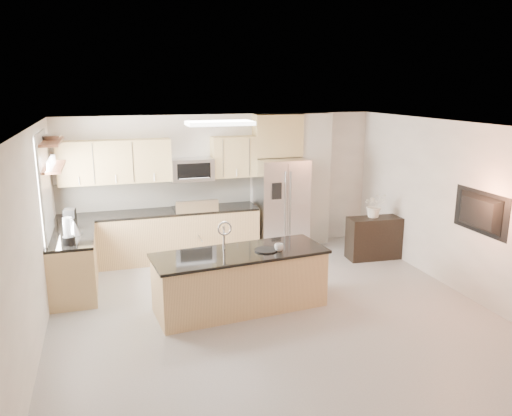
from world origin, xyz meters
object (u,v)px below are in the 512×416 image
object	(u,v)px
range	(195,232)
blender	(68,233)
credenza	(374,238)
platter	(266,250)
coffee_maker	(70,219)
kettle	(74,227)
island	(240,280)
flower_vase	(375,199)
refrigerator	(281,205)
cup	(279,247)
television	(476,213)
microwave	(192,169)
bowl	(51,136)

from	to	relation	value
range	blender	distance (m)	2.68
credenza	platter	world-z (taller)	platter
credenza	blender	size ratio (longest dim) A/B	2.44
credenza	coffee_maker	size ratio (longest dim) A/B	3.05
credenza	kettle	distance (m)	5.20
island	flower_vase	size ratio (longest dim) A/B	3.72
refrigerator	cup	bearing A→B (deg)	-110.26
coffee_maker	television	size ratio (longest dim) A/B	0.30
kettle	blender	bearing A→B (deg)	-95.85
credenza	platter	size ratio (longest dim) A/B	2.96
cup	microwave	bearing A→B (deg)	106.03
island	television	world-z (taller)	television
refrigerator	coffee_maker	world-z (taller)	refrigerator
kettle	bowl	world-z (taller)	bowl
kettle	credenza	bearing A→B (deg)	0.52
credenza	microwave	bearing A→B (deg)	163.46
credenza	platter	xyz separation A→B (m)	(-2.55, -1.40, 0.47)
range	cup	world-z (taller)	range
range	blender	size ratio (longest dim) A/B	2.87
range	bowl	distance (m)	3.08
range	credenza	size ratio (longest dim) A/B	1.18
blender	cup	bearing A→B (deg)	-18.11
credenza	blender	xyz separation A→B (m)	(-5.20, -0.53, 0.71)
range	island	distance (m)	2.40
credenza	bowl	distance (m)	5.74
range	coffee_maker	world-z (taller)	coffee_maker
range	television	xyz separation A→B (m)	(3.51, -3.12, 0.88)
microwave	refrigerator	distance (m)	1.82
cup	coffee_maker	distance (m)	3.36
kettle	television	distance (m)	5.91
credenza	blender	distance (m)	5.28
refrigerator	credenza	xyz separation A→B (m)	(1.47, -0.99, -0.50)
microwave	refrigerator	bearing A→B (deg)	-5.86
credenza	television	world-z (taller)	television
island	coffee_maker	distance (m)	2.92
refrigerator	coffee_maker	distance (m)	3.82
flower_vase	refrigerator	bearing A→B (deg)	147.06
range	coffee_maker	distance (m)	2.29
refrigerator	television	world-z (taller)	refrigerator
cup	coffee_maker	world-z (taller)	coffee_maker
flower_vase	television	size ratio (longest dim) A/B	0.63
platter	blender	bearing A→B (deg)	162.04
island	flower_vase	bearing A→B (deg)	19.91
microwave	refrigerator	world-z (taller)	microwave
microwave	coffee_maker	xyz separation A→B (m)	(-2.10, -0.84, -0.56)
credenza	bowl	bearing A→B (deg)	-177.95
television	microwave	bearing A→B (deg)	47.25
island	credenza	bearing A→B (deg)	19.25
refrigerator	kettle	size ratio (longest dim) A/B	6.92
bowl	television	size ratio (longest dim) A/B	0.38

